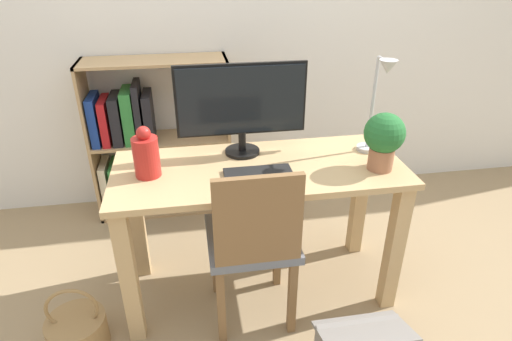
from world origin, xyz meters
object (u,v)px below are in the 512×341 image
at_px(chair, 253,240).
at_px(basket, 77,331).
at_px(vase, 146,154).
at_px(potted_plant, 384,138).
at_px(desk_lamp, 379,98).
at_px(bookshelf, 137,145).
at_px(monitor, 241,103).
at_px(keyboard, 258,173).

height_order(chair, basket, chair).
xyz_separation_m(vase, basket, (-0.37, -0.24, -0.74)).
distance_m(potted_plant, basket, 1.62).
bearing_deg(desk_lamp, chair, -158.08).
xyz_separation_m(potted_plant, bookshelf, (-1.18, 1.00, -0.40)).
bearing_deg(bookshelf, desk_lamp, -35.41).
distance_m(monitor, keyboard, 0.35).
relative_size(keyboard, vase, 1.30).
bearing_deg(bookshelf, basket, -101.48).
height_order(keyboard, bookshelf, bookshelf).
relative_size(monitor, bookshelf, 0.59).
bearing_deg(bookshelf, keyboard, -57.17).
bearing_deg(potted_plant, chair, -170.18).
bearing_deg(chair, potted_plant, 8.57).
relative_size(potted_plant, basket, 0.79).
relative_size(chair, bookshelf, 0.84).
xyz_separation_m(monitor, basket, (-0.81, -0.40, -0.89)).
relative_size(potted_plant, bookshelf, 0.26).
distance_m(monitor, basket, 1.27).
relative_size(vase, basket, 0.69).
bearing_deg(chair, basket, -179.45).
relative_size(keyboard, desk_lamp, 0.64).
bearing_deg(monitor, chair, -91.04).
height_order(potted_plant, bookshelf, bookshelf).
relative_size(desk_lamp, bookshelf, 0.46).
bearing_deg(monitor, basket, -153.81).
distance_m(vase, basket, 0.86).
bearing_deg(potted_plant, keyboard, 176.76).
bearing_deg(keyboard, desk_lamp, 11.26).
bearing_deg(chair, bookshelf, 116.49).
xyz_separation_m(vase, bookshelf, (-0.15, 0.88, -0.34)).
xyz_separation_m(monitor, chair, (-0.01, -0.38, -0.50)).
bearing_deg(vase, potted_plant, -6.33).
distance_m(potted_plant, bookshelf, 1.59).
xyz_separation_m(chair, basket, (-0.81, -0.03, -0.39)).
height_order(keyboard, potted_plant, potted_plant).
distance_m(bookshelf, basket, 1.21).
xyz_separation_m(monitor, bookshelf, (-0.59, 0.73, -0.50)).
distance_m(vase, bookshelf, 0.96).
xyz_separation_m(desk_lamp, basket, (-1.43, -0.27, -0.92)).
bearing_deg(keyboard, potted_plant, -3.24).
height_order(desk_lamp, chair, desk_lamp).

